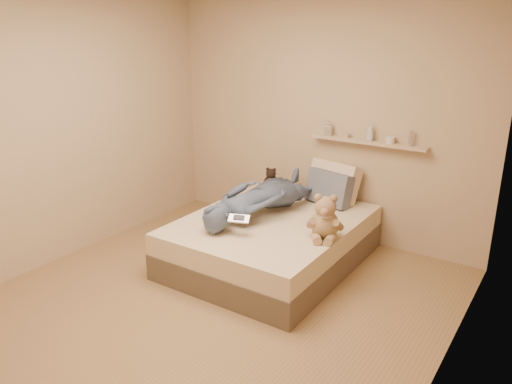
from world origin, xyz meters
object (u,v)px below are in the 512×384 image
Objects in this scene: game_console at (239,219)px; person at (261,196)px; teddy_bear at (325,220)px; dark_plush at (271,180)px; pillow_cream at (333,182)px; pillow_grey at (329,188)px; bed at (272,240)px; wall_shelf at (367,142)px.

game_console is 0.13× the size of person.
person is at bearing 165.85° from teddy_bear.
person is (0.31, -0.68, 0.07)m from dark_plush.
pillow_cream is (0.72, 0.09, 0.09)m from dark_plush.
dark_plush is 0.52× the size of pillow_grey.
bed is 0.44m from person.
wall_shelf reaches higher than teddy_bear.
game_console is at bearing -112.08° from wall_shelf.
wall_shelf is at bearing 36.50° from pillow_grey.
teddy_bear is 0.34× the size of wall_shelf.
pillow_cream is 0.37× the size of person.
teddy_bear reaches higher than person.
pillow_cream reaches higher than dark_plush.
game_console reaches higher than bed.
teddy_bear is at bearing -86.24° from wall_shelf.
pillow_grey is at bearing -4.17° from dark_plush.
pillow_cream is at bearing 111.56° from teddy_bear.
game_console is 0.40× the size of pillow_grey.
teddy_bear is at bearing -66.22° from pillow_grey.
person is at bearing -65.29° from dark_plush.
pillow_cream is at bearing -110.14° from person.
person is (-0.14, 0.57, 0.01)m from game_console.
teddy_bear is 1.58× the size of dark_plush.
bed is 0.64m from game_console.
teddy_bear is 1.15m from wall_shelf.
teddy_bear is at bearing -12.57° from bed.
pillow_cream reaches higher than person.
bed is 1.28× the size of person.
pillow_grey is 0.60m from wall_shelf.
pillow_grey is at bearing -82.80° from pillow_cream.
bed is 7.28× the size of dark_plush.
wall_shelf is at bearing 67.92° from game_console.
wall_shelf reaches higher than dark_plush.
person reaches higher than pillow_grey.
person is (-0.17, 0.06, 0.40)m from bed.
person is (-0.40, -0.77, -0.02)m from pillow_cream.
pillow_cream is 0.46× the size of wall_shelf.
teddy_bear is 1.04m from pillow_cream.
pillow_cream is at bearing -165.86° from wall_shelf.
pillow_cream is at bearing 6.86° from dark_plush.
game_console is 1.61m from wall_shelf.
dark_plush is at bearing -57.78° from person.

